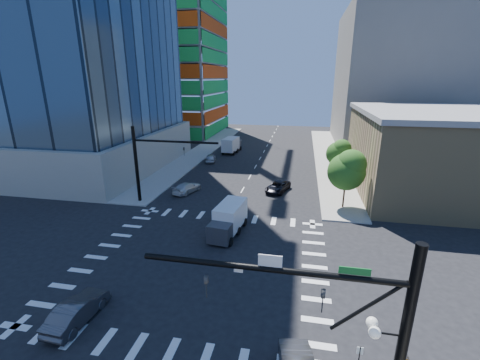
# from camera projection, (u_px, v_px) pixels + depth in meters

# --- Properties ---
(ground) EXTENTS (160.00, 160.00, 0.00)m
(ground) POSITION_uv_depth(u_px,v_px,m) (202.00, 262.00, 26.20)
(ground) COLOR black
(ground) RESTS_ON ground
(road_markings) EXTENTS (20.00, 20.00, 0.01)m
(road_markings) POSITION_uv_depth(u_px,v_px,m) (202.00, 262.00, 26.20)
(road_markings) COLOR silver
(road_markings) RESTS_ON ground
(sidewalk_ne) EXTENTS (5.00, 60.00, 0.15)m
(sidewalk_ne) POSITION_uv_depth(u_px,v_px,m) (328.00, 156.00, 61.31)
(sidewalk_ne) COLOR gray
(sidewalk_ne) RESTS_ON ground
(sidewalk_nw) EXTENTS (5.00, 60.00, 0.15)m
(sidewalk_nw) POSITION_uv_depth(u_px,v_px,m) (202.00, 151.00, 65.84)
(sidewalk_nw) COLOR gray
(sidewalk_nw) RESTS_ON ground
(construction_building) EXTENTS (25.16, 34.50, 70.60)m
(construction_building) POSITION_uv_depth(u_px,v_px,m) (169.00, 35.00, 81.57)
(construction_building) COLOR slate
(construction_building) RESTS_ON ground
(commercial_building) EXTENTS (20.50, 22.50, 10.60)m
(commercial_building) POSITION_uv_depth(u_px,v_px,m) (442.00, 153.00, 40.62)
(commercial_building) COLOR #9C885A
(commercial_building) RESTS_ON ground
(bg_building_ne) EXTENTS (24.00, 30.00, 28.00)m
(bg_building_ne) POSITION_uv_depth(u_px,v_px,m) (398.00, 79.00, 68.47)
(bg_building_ne) COLOR slate
(bg_building_ne) RESTS_ON ground
(signal_mast_se) EXTENTS (10.51, 2.48, 9.00)m
(signal_mast_se) POSITION_uv_depth(u_px,v_px,m) (377.00, 340.00, 12.00)
(signal_mast_se) COLOR black
(signal_mast_se) RESTS_ON sidewalk_se
(signal_mast_nw) EXTENTS (10.20, 0.40, 9.00)m
(signal_mast_nw) POSITION_uv_depth(u_px,v_px,m) (148.00, 158.00, 37.09)
(signal_mast_nw) COLOR black
(signal_mast_nw) RESTS_ON sidewalk_nw
(tree_south) EXTENTS (4.16, 4.16, 6.82)m
(tree_south) POSITION_uv_depth(u_px,v_px,m) (348.00, 169.00, 35.48)
(tree_south) COLOR #382316
(tree_south) RESTS_ON sidewalk_ne
(tree_north) EXTENTS (3.54, 3.52, 5.78)m
(tree_north) POSITION_uv_depth(u_px,v_px,m) (339.00, 152.00, 46.86)
(tree_north) COLOR #382316
(tree_north) RESTS_ON sidewalk_ne
(car_nb_far) EXTENTS (3.50, 5.26, 1.34)m
(car_nb_far) POSITION_uv_depth(u_px,v_px,m) (278.00, 187.00, 42.30)
(car_nb_far) COLOR black
(car_nb_far) RESTS_ON ground
(car_sb_near) EXTENTS (3.22, 4.92, 1.33)m
(car_sb_near) POSITION_uv_depth(u_px,v_px,m) (187.00, 188.00, 41.92)
(car_sb_near) COLOR silver
(car_sb_near) RESTS_ON ground
(car_sb_mid) EXTENTS (2.36, 4.34, 1.40)m
(car_sb_mid) POSITION_uv_depth(u_px,v_px,m) (211.00, 158.00, 57.20)
(car_sb_mid) COLOR #B9BCC1
(car_sb_mid) RESTS_ON ground
(car_sb_cross) EXTENTS (1.75, 4.58, 1.49)m
(car_sb_cross) POSITION_uv_depth(u_px,v_px,m) (77.00, 311.00, 19.65)
(car_sb_cross) COLOR #454549
(car_sb_cross) RESTS_ON ground
(box_truck_near) EXTENTS (2.92, 5.61, 2.82)m
(box_truck_near) POSITION_uv_depth(u_px,v_px,m) (228.00, 222.00, 30.49)
(box_truck_near) COLOR black
(box_truck_near) RESTS_ON ground
(box_truck_far) EXTENTS (3.02, 6.03, 3.05)m
(box_truck_far) POSITION_uv_depth(u_px,v_px,m) (232.00, 146.00, 64.35)
(box_truck_far) COLOR black
(box_truck_far) RESTS_ON ground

